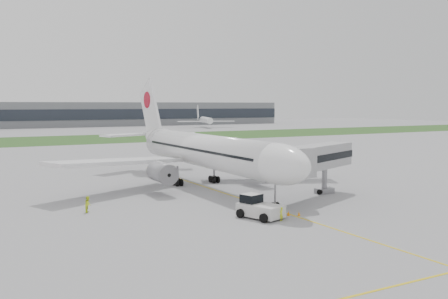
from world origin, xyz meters
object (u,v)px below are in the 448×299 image
jet_bridge (315,158)px  pushback_tug (258,207)px  airliner (202,150)px  ground_crew_near (281,214)px

jet_bridge → pushback_tug: bearing=-177.6°
airliner → pushback_tug: 23.21m
pushback_tug → ground_crew_near: 2.95m
jet_bridge → ground_crew_near: (-11.67, -8.78, -4.68)m
airliner → ground_crew_near: airliner is taller
jet_bridge → ground_crew_near: jet_bridge is taller
pushback_tug → ground_crew_near: size_ratio=3.73×
pushback_tug → ground_crew_near: pushback_tug is taller
airliner → jet_bridge: bearing=-61.1°
jet_bridge → ground_crew_near: size_ratio=10.09×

